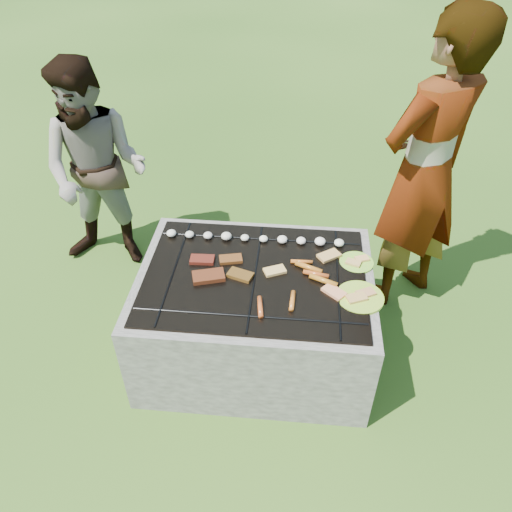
% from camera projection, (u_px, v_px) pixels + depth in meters
% --- Properties ---
extents(lawn, '(60.00, 60.00, 0.00)m').
position_uv_depth(lawn, '(255.00, 348.00, 3.12)').
color(lawn, '#224511').
rests_on(lawn, ground).
extents(fire_pit, '(1.30, 1.00, 0.62)m').
position_uv_depth(fire_pit, '(255.00, 316.00, 2.94)').
color(fire_pit, '#A0978E').
rests_on(fire_pit, ground).
extents(mushrooms, '(1.06, 0.06, 0.04)m').
position_uv_depth(mushrooms, '(258.00, 238.00, 2.95)').
color(mushrooms, '#F0EBCB').
rests_on(mushrooms, fire_pit).
extents(pork_slabs, '(0.38, 0.28, 0.03)m').
position_uv_depth(pork_slabs, '(218.00, 269.00, 2.74)').
color(pork_slabs, maroon).
rests_on(pork_slabs, fire_pit).
extents(sausages, '(0.42, 0.46, 0.03)m').
position_uv_depth(sausages, '(303.00, 281.00, 2.67)').
color(sausages, orange).
rests_on(sausages, fire_pit).
extents(bread_on_grate, '(0.46, 0.43, 0.02)m').
position_uv_depth(bread_on_grate, '(315.00, 271.00, 2.74)').
color(bread_on_grate, '#F6C87E').
rests_on(bread_on_grate, fire_pit).
extents(plate_far, '(0.20, 0.20, 0.03)m').
position_uv_depth(plate_far, '(356.00, 262.00, 2.82)').
color(plate_far, yellow).
rests_on(plate_far, fire_pit).
extents(plate_near, '(0.27, 0.27, 0.03)m').
position_uv_depth(plate_near, '(360.00, 297.00, 2.59)').
color(plate_near, '#BBD833').
rests_on(plate_near, fire_pit).
extents(cook, '(0.82, 0.77, 1.88)m').
position_uv_depth(cook, '(424.00, 173.00, 2.94)').
color(cook, gray).
rests_on(cook, ground).
extents(bystander, '(0.75, 0.60, 1.49)m').
position_uv_depth(bystander, '(97.00, 171.00, 3.34)').
color(bystander, gray).
rests_on(bystander, ground).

